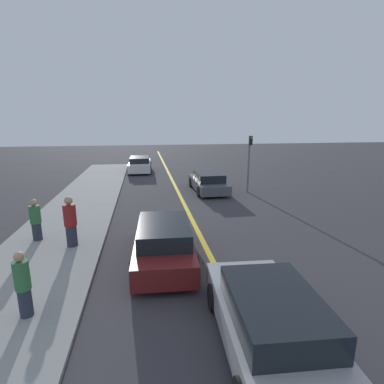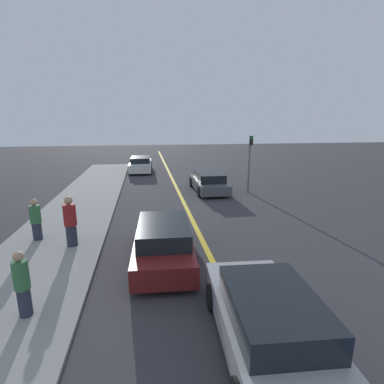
{
  "view_description": "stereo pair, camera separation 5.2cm",
  "coord_description": "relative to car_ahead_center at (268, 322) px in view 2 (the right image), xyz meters",
  "views": [
    {
      "loc": [
        -2.08,
        3.5,
        4.42
      ],
      "look_at": [
        -0.18,
        15.27,
        1.57
      ],
      "focal_mm": 28.0,
      "sensor_mm": 36.0,
      "label": 1
    },
    {
      "loc": [
        -2.03,
        3.5,
        4.42
      ],
      "look_at": [
        -0.18,
        15.27,
        1.57
      ],
      "focal_mm": 28.0,
      "sensor_mm": 36.0,
      "label": 2
    }
  ],
  "objects": [
    {
      "name": "pedestrian_near_curb",
      "position": [
        -5.04,
        1.75,
        0.25
      ],
      "size": [
        0.34,
        0.34,
        1.56
      ],
      "color": "#282D3D",
      "rests_on": "sidewalk_left"
    },
    {
      "name": "road_center_line",
      "position": [
        -0.21,
        9.76,
        -0.63
      ],
      "size": [
        0.2,
        60.0,
        0.01
      ],
      "color": "gold",
      "rests_on": "ground_plane"
    },
    {
      "name": "car_oncoming_far",
      "position": [
        -2.65,
        21.96,
        0.02
      ],
      "size": [
        2.07,
        4.77,
        1.32
      ],
      "rotation": [
        0.0,
        0.0,
        -0.03
      ],
      "color": "silver",
      "rests_on": "ground_plane"
    },
    {
      "name": "pedestrian_mid_group",
      "position": [
        -4.9,
        5.69,
        0.35
      ],
      "size": [
        0.43,
        0.43,
        1.79
      ],
      "color": "#282D3D",
      "rests_on": "sidewalk_left"
    },
    {
      "name": "traffic_light",
      "position": [
        4.12,
        12.82,
        1.56
      ],
      "size": [
        0.18,
        0.4,
        3.52
      ],
      "color": "slate",
      "rests_on": "ground_plane"
    },
    {
      "name": "car_ahead_center",
      "position": [
        0.0,
        0.0,
        0.0
      ],
      "size": [
        2.11,
        4.45,
        1.32
      ],
      "rotation": [
        0.0,
        0.0,
        -0.06
      ],
      "color": "#9E9EA3",
      "rests_on": "ground_plane"
    },
    {
      "name": "car_far_distant",
      "position": [
        -1.75,
        4.28,
        0.01
      ],
      "size": [
        2.09,
        4.68,
        1.32
      ],
      "rotation": [
        0.0,
        0.0,
        -0.05
      ],
      "color": "maroon",
      "rests_on": "ground_plane"
    },
    {
      "name": "pedestrian_far_standing",
      "position": [
        -6.29,
        6.47,
        0.24
      ],
      "size": [
        0.38,
        0.38,
        1.56
      ],
      "color": "#282D3D",
      "rests_on": "sidewalk_left"
    },
    {
      "name": "sidewalk_left",
      "position": [
        -5.66,
        9.01,
        -0.58
      ],
      "size": [
        3.6,
        34.5,
        0.1
      ],
      "color": "gray",
      "rests_on": "ground_plane"
    },
    {
      "name": "car_parked_left_lot",
      "position": [
        1.72,
        13.6,
        -0.04
      ],
      "size": [
        1.98,
        4.54,
        1.23
      ],
      "rotation": [
        0.0,
        0.0,
        0.02
      ],
      "color": "#4C5156",
      "rests_on": "ground_plane"
    }
  ]
}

